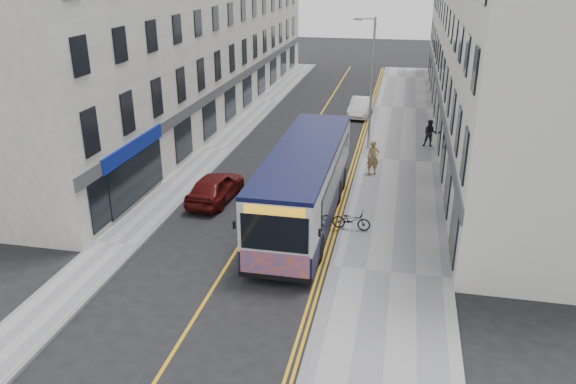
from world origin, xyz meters
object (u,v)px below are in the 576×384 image
at_px(car_maroon, 216,187).
at_px(pedestrian_near, 373,158).
at_px(bicycle, 351,220).
at_px(pedestrian_far, 430,133).
at_px(car_white, 361,107).
at_px(city_bus, 305,181).
at_px(streetlamp, 371,80).

bearing_deg(car_maroon, pedestrian_near, -140.67).
distance_m(bicycle, pedestrian_far, 13.36).
bearing_deg(car_white, pedestrian_far, -51.68).
bearing_deg(city_bus, pedestrian_far, 64.35).
height_order(streetlamp, pedestrian_far, streetlamp).
relative_size(bicycle, car_maroon, 0.39).
bearing_deg(bicycle, car_white, 7.79).
bearing_deg(car_white, streetlamp, -78.02).
xyz_separation_m(streetlamp, bicycle, (0.23, -11.89, -3.82)).
xyz_separation_m(city_bus, pedestrian_near, (2.63, 6.37, -0.82)).
bearing_deg(bicycle, city_bus, 74.83).
distance_m(streetlamp, bicycle, 12.49).
bearing_deg(streetlamp, city_bus, -100.08).
relative_size(bicycle, pedestrian_far, 0.97).
xyz_separation_m(city_bus, car_maroon, (-4.66, 1.33, -1.16)).
distance_m(pedestrian_far, car_maroon, 15.02).
bearing_deg(pedestrian_near, car_white, 79.21).
relative_size(streetlamp, pedestrian_near, 4.23).
xyz_separation_m(pedestrian_near, car_maroon, (-7.30, -5.04, -0.34)).
height_order(bicycle, car_maroon, car_maroon).
xyz_separation_m(bicycle, pedestrian_near, (0.42, 7.14, 0.51)).
height_order(city_bus, car_white, city_bus).
distance_m(city_bus, pedestrian_near, 6.95).
bearing_deg(car_white, car_maroon, -102.78).
bearing_deg(streetlamp, car_white, 97.85).
distance_m(city_bus, car_maroon, 4.99).
xyz_separation_m(city_bus, bicycle, (2.21, -0.76, -1.33)).
bearing_deg(car_white, pedestrian_near, -78.02).
relative_size(car_white, car_maroon, 0.97).
height_order(city_bus, bicycle, city_bus).
distance_m(pedestrian_far, car_white, 8.86).
bearing_deg(streetlamp, bicycle, -88.89).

